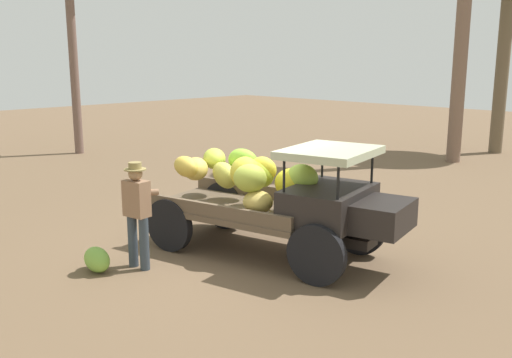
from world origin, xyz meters
TOP-DOWN VIEW (x-y plane):
  - ground_plane at (0.00, 0.00)m, footprint 60.00×60.00m
  - truck at (0.81, 0.37)m, footprint 4.64×2.48m
  - farmer at (-0.39, -1.60)m, footprint 0.52×0.48m
  - loose_banana_bunch at (-0.73, -2.16)m, footprint 0.61×0.40m

SIDE VIEW (x-z plane):
  - ground_plane at x=0.00m, z-range 0.00..0.00m
  - loose_banana_bunch at x=-0.73m, z-range -0.01..0.40m
  - farmer at x=-0.39m, z-range 0.12..1.82m
  - truck at x=0.81m, z-range 0.05..1.95m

